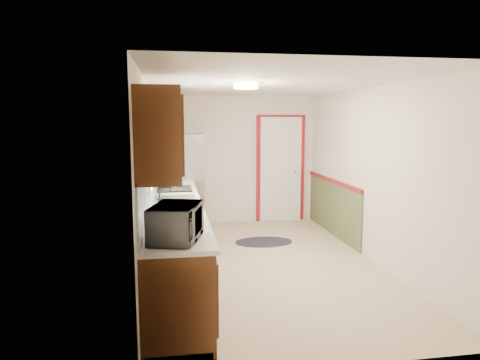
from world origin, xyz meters
name	(u,v)px	position (x,y,z in m)	size (l,w,h in m)	color
room_shell	(265,177)	(0.00, 0.00, 1.20)	(3.20, 5.20, 2.52)	tan
kitchen_run	(172,213)	(-1.24, -0.29, 0.81)	(0.63, 4.00, 2.20)	#3D200E
back_wall_trim	(291,177)	(0.99, 2.21, 0.89)	(1.12, 2.30, 2.08)	maroon
ceiling_fixture	(246,86)	(-0.30, -0.20, 2.36)	(0.30, 0.30, 0.06)	#FFD88C
microwave	(176,219)	(-1.20, -1.95, 1.13)	(0.55, 0.30, 0.37)	white
refrigerator	(183,182)	(-1.02, 2.05, 0.85)	(0.72, 0.72, 1.70)	#B7B7BC
rug	(264,242)	(0.21, 1.02, 0.01)	(0.93, 0.60, 0.01)	black
cooktop	(174,189)	(-1.19, 0.75, 0.95)	(0.49, 0.59, 0.02)	black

